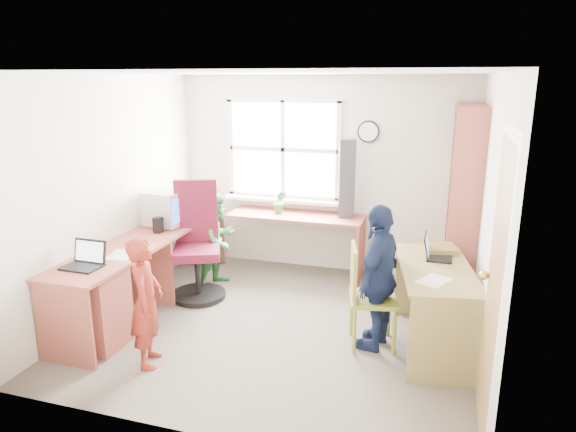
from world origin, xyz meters
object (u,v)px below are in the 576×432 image
object	(u,v)px
right_desk	(434,289)
wooden_chair	(365,292)
laptop_left	(85,260)
swivel_chair	(197,248)
crt_monitor	(166,208)
cd_tower	(347,179)
person_green	(218,240)
l_desk	(145,278)
potted_plant	(280,202)
laptop_right	(434,252)
person_navy	(379,277)
person_red	(146,302)
bookshelf	(463,210)

from	to	relation	value
right_desk	wooden_chair	size ratio (longest dim) A/B	1.49
right_desk	laptop_left	world-z (taller)	laptop_left
swivel_chair	wooden_chair	world-z (taller)	swivel_chair
crt_monitor	cd_tower	size ratio (longest dim) A/B	0.48
swivel_chair	person_green	bearing A→B (deg)	49.72
l_desk	wooden_chair	bearing A→B (deg)	4.12
cd_tower	potted_plant	world-z (taller)	cd_tower
laptop_right	person_navy	size ratio (longest dim) A/B	0.24
l_desk	cd_tower	world-z (taller)	cd_tower
wooden_chair	person_navy	distance (m)	0.19
person_red	crt_monitor	bearing A→B (deg)	3.45
bookshelf	potted_plant	distance (m)	2.12
l_desk	potted_plant	xyz separation A→B (m)	(0.85, 1.70, 0.44)
swivel_chair	cd_tower	size ratio (longest dim) A/B	1.38
potted_plant	person_red	world-z (taller)	person_red
laptop_left	person_red	xyz separation A→B (m)	(0.68, -0.15, -0.24)
laptop_right	person_green	distance (m)	2.47
l_desk	person_red	distance (m)	0.84
swivel_chair	person_red	size ratio (longest dim) A/B	1.15
crt_monitor	laptop_left	size ratio (longest dim) A/B	1.36
wooden_chair	laptop_right	world-z (taller)	laptop_right
cd_tower	right_desk	bearing A→B (deg)	-66.28
laptop_right	potted_plant	world-z (taller)	potted_plant
crt_monitor	person_red	bearing A→B (deg)	-58.33
bookshelf	laptop_left	distance (m)	3.78
crt_monitor	cd_tower	xyz separation A→B (m)	(1.86, 0.97, 0.26)
person_green	laptop_right	bearing A→B (deg)	-86.74
right_desk	potted_plant	bearing A→B (deg)	133.50
swivel_chair	wooden_chair	xyz separation A→B (m)	(1.94, -0.58, -0.04)
swivel_chair	wooden_chair	distance (m)	2.03
crt_monitor	person_navy	world-z (taller)	person_navy
laptop_right	potted_plant	size ratio (longest dim) A/B	1.10
wooden_chair	person_navy	bearing A→B (deg)	-9.84
laptop_right	laptop_left	bearing A→B (deg)	111.14
bookshelf	wooden_chair	xyz separation A→B (m)	(-0.81, -1.32, -0.49)
bookshelf	cd_tower	world-z (taller)	bookshelf
l_desk	bookshelf	distance (m)	3.35
laptop_left	cd_tower	size ratio (longest dim) A/B	0.35
l_desk	crt_monitor	size ratio (longest dim) A/B	6.60
right_desk	cd_tower	size ratio (longest dim) A/B	1.51
laptop_left	swivel_chair	bearing A→B (deg)	72.49
laptop_right	cd_tower	world-z (taller)	cd_tower
laptop_left	potted_plant	bearing A→B (deg)	65.33
laptop_left	right_desk	bearing A→B (deg)	17.12
cd_tower	person_red	world-z (taller)	cd_tower
wooden_chair	potted_plant	bearing A→B (deg)	116.19
bookshelf	person_navy	world-z (taller)	bookshelf
person_navy	wooden_chair	bearing A→B (deg)	-72.98
laptop_left	person_red	distance (m)	0.74
swivel_chair	laptop_right	size ratio (longest dim) A/B	4.11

